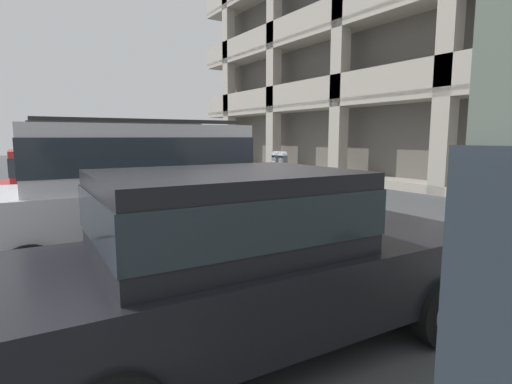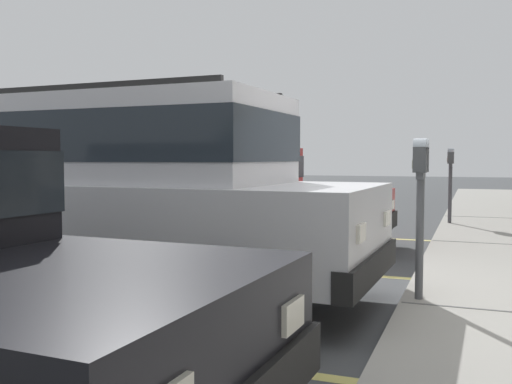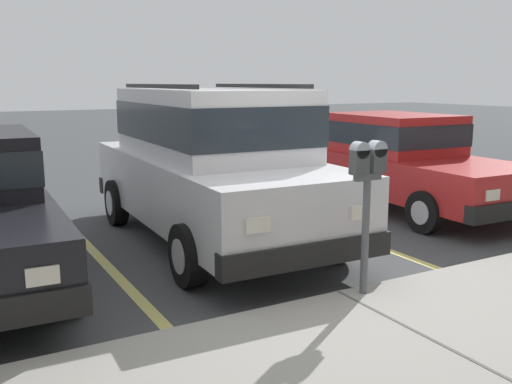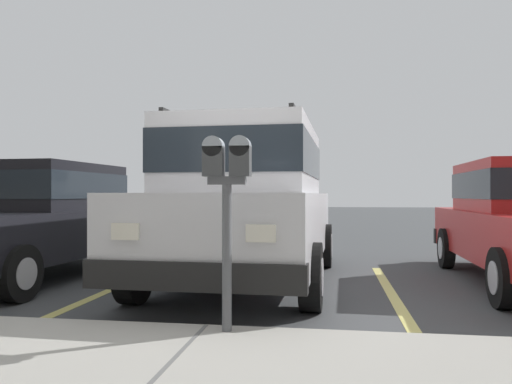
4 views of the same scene
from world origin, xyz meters
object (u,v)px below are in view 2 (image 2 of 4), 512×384
at_px(silver_suv, 138,187).
at_px(parking_meter_near, 421,180).
at_px(parking_meter_far, 451,167).
at_px(red_sedan, 241,193).

relative_size(silver_suv, parking_meter_near, 3.40).
bearing_deg(silver_suv, parking_meter_far, 159.59).
bearing_deg(red_sedan, parking_meter_far, 137.12).
xyz_separation_m(silver_suv, parking_meter_near, (-0.29, 2.72, 0.09)).
relative_size(red_sedan, parking_meter_near, 3.18).
xyz_separation_m(red_sedan, parking_meter_near, (3.27, 3.06, 0.36)).
bearing_deg(parking_meter_far, parking_meter_near, -0.17).
xyz_separation_m(silver_suv, parking_meter_far, (-6.72, 2.73, 0.11)).
xyz_separation_m(parking_meter_near, parking_meter_far, (-6.43, 0.02, 0.02)).
relative_size(silver_suv, red_sedan, 1.07).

